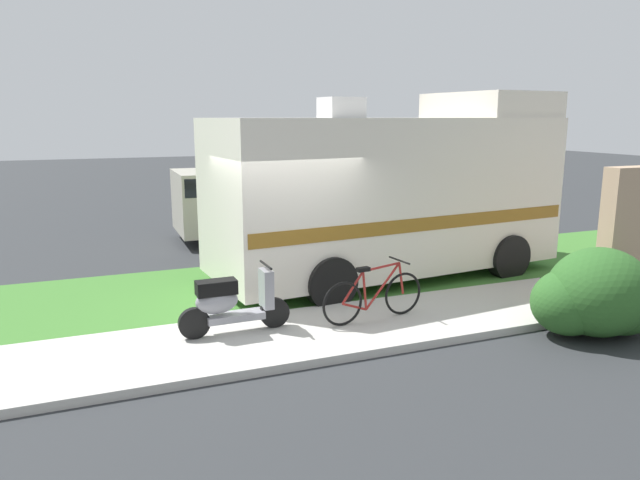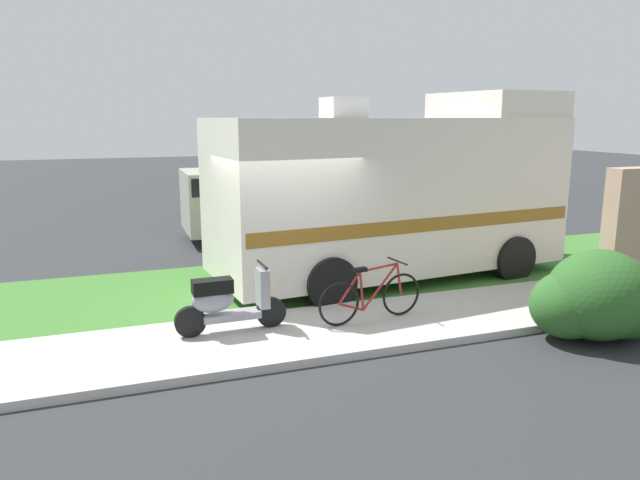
{
  "view_description": "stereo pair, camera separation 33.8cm",
  "coord_description": "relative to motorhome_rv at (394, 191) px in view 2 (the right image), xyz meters",
  "views": [
    {
      "loc": [
        -2.96,
        -8.71,
        3.14
      ],
      "look_at": [
        0.64,
        0.3,
        1.1
      ],
      "focal_mm": 32.91,
      "sensor_mm": 36.0,
      "label": 1
    },
    {
      "loc": [
        -2.64,
        -8.83,
        3.14
      ],
      "look_at": [
        0.64,
        0.3,
        1.1
      ],
      "focal_mm": 32.91,
      "sensor_mm": 36.0,
      "label": 2
    }
  ],
  "objects": [
    {
      "name": "bottle_green",
      "position": [
        1.7,
        -2.34,
        -1.49
      ],
      "size": [
        0.07,
        0.07,
        0.3
      ],
      "color": "brown",
      "rests_on": "ground"
    },
    {
      "name": "bicycle",
      "position": [
        -1.59,
        -2.43,
        -1.23
      ],
      "size": [
        1.75,
        0.52,
        0.89
      ],
      "color": "black",
      "rests_on": "ground"
    },
    {
      "name": "bush_by_porch",
      "position": [
        1.21,
        -3.97,
        -1.12
      ],
      "size": [
        1.82,
        1.36,
        1.29
      ],
      "color": "#2D6026",
      "rests_on": "ground"
    },
    {
      "name": "motorhome_rv",
      "position": [
        0.0,
        0.0,
        0.0
      ],
      "size": [
        6.98,
        3.14,
        3.63
      ],
      "color": "silver",
      "rests_on": "ground"
    },
    {
      "name": "scooter",
      "position": [
        -3.72,
        -2.19,
        -1.15
      ],
      "size": [
        1.61,
        0.5,
        0.97
      ],
      "color": "black",
      "rests_on": "ground"
    },
    {
      "name": "sidewalk",
      "position": [
        -2.52,
        -2.49,
        -1.67
      ],
      "size": [
        24.0,
        2.0,
        0.12
      ],
      "color": "beige",
      "rests_on": "ground"
    },
    {
      "name": "grass_strip",
      "position": [
        -2.52,
        0.21,
        -1.69
      ],
      "size": [
        24.0,
        3.4,
        0.08
      ],
      "color": "#3D752D",
      "rests_on": "ground"
    },
    {
      "name": "ground_plane",
      "position": [
        -2.52,
        -1.29,
        -1.73
      ],
      "size": [
        80.0,
        80.0,
        0.0
      ],
      "primitive_type": "plane",
      "color": "#2D3033"
    },
    {
      "name": "pickup_truck_near",
      "position": [
        -1.31,
        4.7,
        -0.76
      ],
      "size": [
        5.42,
        2.29,
        1.82
      ],
      "color": "#B7B29E",
      "rests_on": "ground"
    }
  ]
}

